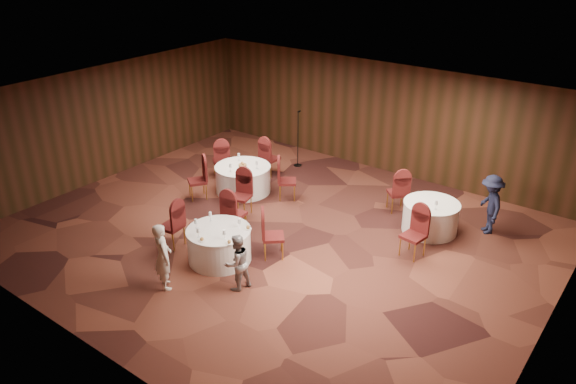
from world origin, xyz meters
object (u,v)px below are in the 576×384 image
Objects in this scene: table_main at (219,245)px; man_c at (490,204)px; mic_stand at (298,150)px; woman_b at (237,262)px; table_right at (430,217)px; table_left at (243,179)px; woman_a at (163,256)px.

man_c is (4.24, 4.71, 0.35)m from table_main.
mic_stand reaches higher than woman_b.
table_main is at bearing -128.48° from table_right.
woman_b is at bearing -50.49° from table_left.
table_main is at bearing -71.82° from mic_stand.
table_main and table_right have the same top height.
man_c is at bearing -5.80° from mic_stand.
woman_b is at bearing -28.92° from table_main.
man_c reaches higher than table_right.
mic_stand reaches higher than table_main.
woman_a is at bearing -121.81° from table_right.
man_c is at bearing 161.64° from woman_b.
table_right is at bearing 167.93° from woman_b.
woman_b is (-2.11, -4.50, 0.23)m from table_right.
woman_a reaches higher than table_main.
table_main is 0.81× the size of mic_stand.
table_right is 4.98m from woman_b.
woman_a is (-3.31, -5.34, 0.34)m from table_right.
table_left is 1.06× the size of woman_a.
mic_stand is (-1.75, 5.32, 0.14)m from table_main.
table_right is (5.01, 0.99, 0.00)m from table_left.
woman_a is 1.19× the size of woman_b.
woman_b is (1.20, 0.84, -0.11)m from woman_a.
man_c is (4.42, 6.11, 0.01)m from woman_a.
table_main is 3.49m from table_left.
woman_a is at bearing -71.76° from man_c.
table_right is (3.13, 3.94, 0.00)m from table_main.
man_c is at bearing 34.80° from table_right.
table_main is 1.45m from woman_a.
table_main and table_left have the same top height.
table_left is 2.38m from mic_stand.
table_right is 1.10× the size of woman_b.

